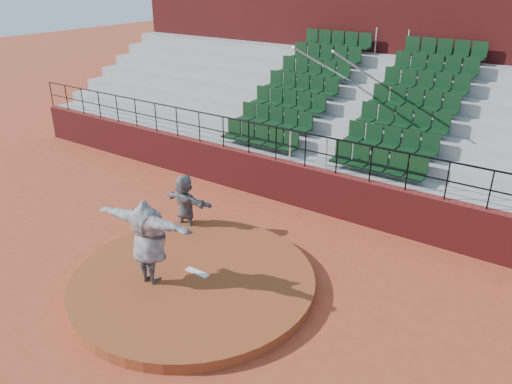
# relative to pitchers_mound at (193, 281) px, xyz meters

# --- Properties ---
(ground) EXTENTS (90.00, 90.00, 0.00)m
(ground) POSITION_rel_pitchers_mound_xyz_m (0.00, 0.00, -0.12)
(ground) COLOR #AE4327
(ground) RESTS_ON ground
(pitchers_mound) EXTENTS (5.50, 5.50, 0.25)m
(pitchers_mound) POSITION_rel_pitchers_mound_xyz_m (0.00, 0.00, 0.00)
(pitchers_mound) COLOR brown
(pitchers_mound) RESTS_ON ground
(pitching_rubber) EXTENTS (0.60, 0.15, 0.03)m
(pitching_rubber) POSITION_rel_pitchers_mound_xyz_m (0.00, 0.15, 0.14)
(pitching_rubber) COLOR white
(pitching_rubber) RESTS_ON pitchers_mound
(boundary_wall) EXTENTS (24.00, 0.30, 1.30)m
(boundary_wall) POSITION_rel_pitchers_mound_xyz_m (0.00, 5.00, 0.53)
(boundary_wall) COLOR maroon
(boundary_wall) RESTS_ON ground
(wall_railing) EXTENTS (24.04, 0.05, 1.03)m
(wall_railing) POSITION_rel_pitchers_mound_xyz_m (0.00, 5.00, 1.90)
(wall_railing) COLOR black
(wall_railing) RESTS_ON boundary_wall
(seating_deck) EXTENTS (24.00, 5.97, 4.63)m
(seating_deck) POSITION_rel_pitchers_mound_xyz_m (0.00, 8.65, 1.31)
(seating_deck) COLOR #9A9994
(seating_deck) RESTS_ON ground
(press_box_facade) EXTENTS (24.00, 3.00, 7.10)m
(press_box_facade) POSITION_rel_pitchers_mound_xyz_m (0.00, 12.60, 3.43)
(press_box_facade) COLOR maroon
(press_box_facade) RESTS_ON ground
(pitcher) EXTENTS (2.51, 0.94, 1.99)m
(pitcher) POSITION_rel_pitchers_mound_xyz_m (-0.64, -0.63, 1.12)
(pitcher) COLOR black
(pitcher) RESTS_ON pitchers_mound
(fielder) EXTENTS (1.55, 0.53, 1.65)m
(fielder) POSITION_rel_pitchers_mound_xyz_m (-1.84, 1.83, 0.70)
(fielder) COLOR black
(fielder) RESTS_ON ground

